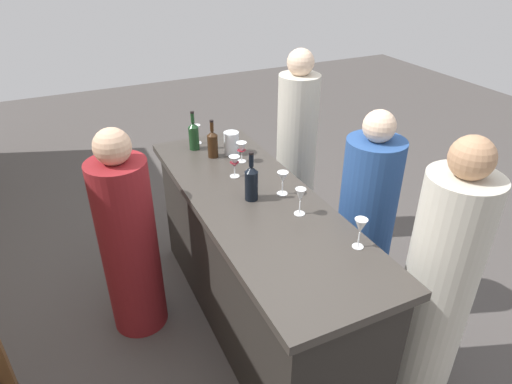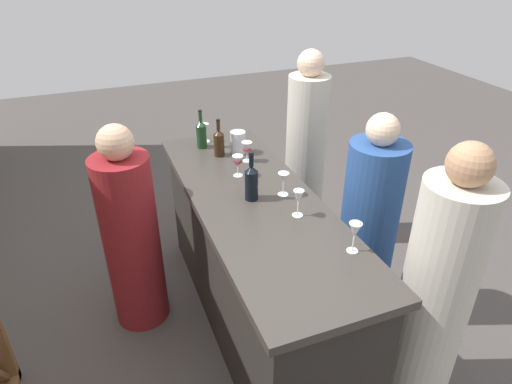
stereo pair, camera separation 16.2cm
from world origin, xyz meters
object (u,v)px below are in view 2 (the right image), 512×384
wine_bottle_second_left_amber_brown (219,142)px  wine_glass_near_center (284,179)px  wine_bottle_leftmost_near_black (251,182)px  wine_glass_far_center (237,162)px  person_server_behind (131,238)px  wine_bottle_center_olive_green (201,133)px  wine_glass_near_left (355,231)px  wine_glass_near_right (298,198)px  person_center_guest (305,158)px  water_pitcher (238,142)px  wine_glass_far_left (247,148)px  person_left_guest (368,231)px  person_right_guest (436,294)px  wine_glass_far_right (205,129)px

wine_bottle_second_left_amber_brown → wine_glass_near_center: bearing=-164.1°
wine_bottle_leftmost_near_black → wine_glass_near_center: 0.20m
wine_glass_far_center → person_server_behind: person_server_behind is taller
wine_bottle_center_olive_green → wine_glass_near_left: wine_bottle_center_olive_green is taller
wine_bottle_center_olive_green → wine_glass_near_right: bearing=-167.2°
wine_glass_near_center → wine_glass_far_center: size_ratio=1.03×
wine_bottle_second_left_amber_brown → wine_glass_near_left: (-1.31, -0.28, 0.02)m
wine_glass_near_center → wine_glass_near_right: (-0.24, 0.02, 0.01)m
wine_glass_near_left → wine_glass_near_right: bearing=15.8°
wine_glass_near_right → person_server_behind: 1.14m
wine_glass_near_left → wine_glass_near_right: wine_glass_near_left is taller
person_center_guest → person_server_behind: person_center_guest is taller
wine_bottle_second_left_amber_brown → wine_glass_near_right: 0.93m
wine_glass_near_center → wine_glass_far_center: 0.38m
wine_glass_near_center → person_center_guest: (0.81, -0.57, -0.32)m
wine_glass_near_center → water_pitcher: size_ratio=0.92×
wine_glass_far_left → wine_glass_far_center: size_ratio=1.00×
person_left_guest → person_server_behind: bearing=-20.7°
person_center_guest → person_right_guest: bearing=102.2°
wine_bottle_leftmost_near_black → wine_glass_near_left: bearing=-156.5°
wine_bottle_center_olive_green → water_pitcher: wine_bottle_center_olive_green is taller
wine_glass_near_left → person_right_guest: person_right_guest is taller
water_pitcher → person_server_behind: bearing=111.0°
wine_bottle_second_left_amber_brown → person_left_guest: size_ratio=0.18×
wine_bottle_center_olive_green → person_right_guest: (-1.69, -0.76, -0.35)m
wine_glass_far_left → person_left_guest: (-0.68, -0.58, -0.39)m
wine_glass_near_left → water_pitcher: size_ratio=1.03×
wine_glass_far_right → person_left_guest: 1.40m
wine_glass_near_center → person_server_behind: bearing=69.0°
wine_bottle_leftmost_near_black → wine_glass_far_right: wine_bottle_leftmost_near_black is taller
person_left_guest → person_server_behind: 1.52m
wine_bottle_second_left_amber_brown → wine_glass_far_left: wine_bottle_second_left_amber_brown is taller
wine_glass_far_center → person_left_guest: person_left_guest is taller
person_left_guest → water_pitcher: bearing=-56.0°
wine_bottle_center_olive_green → person_center_guest: bearing=-93.0°
wine_glass_far_left → wine_glass_near_right: bearing=-178.3°
wine_bottle_center_olive_green → wine_glass_near_center: 0.90m
wine_glass_far_left → person_left_guest: bearing=-139.7°
wine_glass_far_right → wine_bottle_leftmost_near_black: bearing=-178.6°
water_pitcher → person_center_guest: bearing=-77.1°
wine_glass_far_center → wine_glass_far_right: (0.61, 0.04, 0.00)m
wine_glass_far_left → person_center_guest: 0.75m
wine_bottle_leftmost_near_black → wine_glass_near_right: 0.32m
wine_glass_far_left → wine_glass_far_right: (0.43, 0.18, 0.00)m
wine_glass_near_right → person_center_guest: (1.05, -0.59, -0.33)m
wine_bottle_leftmost_near_black → person_center_guest: person_center_guest is taller
wine_glass_near_center → person_left_guest: (-0.17, -0.53, -0.40)m
wine_bottle_leftmost_near_black → wine_glass_near_left: 0.72m
wine_bottle_second_left_amber_brown → wine_glass_near_right: size_ratio=1.69×
wine_glass_far_right → wine_glass_near_right: bearing=-170.5°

